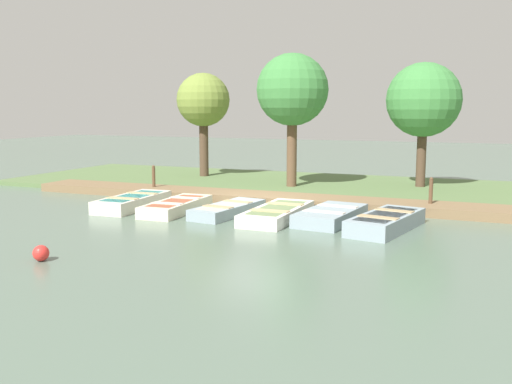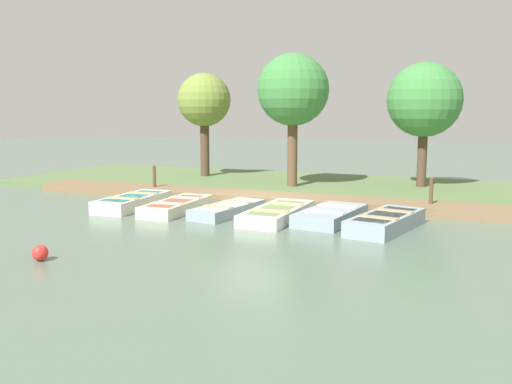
{
  "view_description": "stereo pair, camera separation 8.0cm",
  "coord_description": "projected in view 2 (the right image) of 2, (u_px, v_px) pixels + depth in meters",
  "views": [
    {
      "loc": [
        16.33,
        6.94,
        3.08
      ],
      "look_at": [
        0.88,
        0.54,
        0.65
      ],
      "focal_mm": 40.0,
      "sensor_mm": 36.0,
      "label": 1
    },
    {
      "loc": [
        16.3,
        7.01,
        3.08
      ],
      "look_at": [
        0.88,
        0.54,
        0.65
      ],
      "focal_mm": 40.0,
      "sensor_mm": 36.0,
      "label": 2
    }
  ],
  "objects": [
    {
      "name": "mooring_post_near",
      "position": [
        154.0,
        180.0,
        20.73
      ],
      "size": [
        0.11,
        0.11,
        1.08
      ],
      "color": "brown",
      "rests_on": "ground_plane"
    },
    {
      "name": "buoy",
      "position": [
        40.0,
        253.0,
        11.68
      ],
      "size": [
        0.33,
        0.33,
        0.33
      ],
      "color": "red",
      "rests_on": "ground_plane"
    },
    {
      "name": "park_tree_far_left",
      "position": [
        204.0,
        101.0,
        24.74
      ],
      "size": [
        2.31,
        2.31,
        4.64
      ],
      "color": "#4C3828",
      "rests_on": "ground_plane"
    },
    {
      "name": "rowboat_1",
      "position": [
        177.0,
        206.0,
        17.26
      ],
      "size": [
        3.04,
        1.19,
        0.36
      ],
      "rotation": [
        0.0,
        0.0,
        0.05
      ],
      "color": "beige",
      "rests_on": "ground_plane"
    },
    {
      "name": "park_tree_center",
      "position": [
        424.0,
        101.0,
        21.24
      ],
      "size": [
        2.78,
        2.78,
        4.82
      ],
      "color": "#4C3828",
      "rests_on": "ground_plane"
    },
    {
      "name": "park_tree_left",
      "position": [
        293.0,
        91.0,
        21.3
      ],
      "size": [
        2.7,
        2.7,
        5.16
      ],
      "color": "brown",
      "rests_on": "ground_plane"
    },
    {
      "name": "rowboat_2",
      "position": [
        228.0,
        209.0,
        16.75
      ],
      "size": [
        2.9,
        1.35,
        0.34
      ],
      "rotation": [
        0.0,
        0.0,
        -0.13
      ],
      "color": "#8C9EA8",
      "rests_on": "ground_plane"
    },
    {
      "name": "rowboat_4",
      "position": [
        331.0,
        215.0,
        15.7
      ],
      "size": [
        2.85,
        1.53,
        0.38
      ],
      "rotation": [
        0.0,
        0.0,
        -0.11
      ],
      "color": "#8C9EA8",
      "rests_on": "ground_plane"
    },
    {
      "name": "dock_walkway",
      "position": [
        264.0,
        198.0,
        18.99
      ],
      "size": [
        1.57,
        17.58,
        0.28
      ],
      "color": "brown",
      "rests_on": "ground_plane"
    },
    {
      "name": "rowboat_5",
      "position": [
        386.0,
        222.0,
        14.65
      ],
      "size": [
        3.13,
        1.66,
        0.44
      ],
      "rotation": [
        0.0,
        0.0,
        -0.2
      ],
      "color": "#8C9EA8",
      "rests_on": "ground_plane"
    },
    {
      "name": "rowboat_0",
      "position": [
        133.0,
        202.0,
        17.93
      ],
      "size": [
        3.04,
        1.23,
        0.41
      ],
      "rotation": [
        0.0,
        0.0,
        0.04
      ],
      "color": "beige",
      "rests_on": "ground_plane"
    },
    {
      "name": "shore_bank",
      "position": [
        301.0,
        186.0,
        22.55
      ],
      "size": [
        8.0,
        24.0,
        0.16
      ],
      "color": "#567042",
      "rests_on": "ground_plane"
    },
    {
      "name": "rowboat_3",
      "position": [
        277.0,
        213.0,
        16.09
      ],
      "size": [
        3.27,
        1.18,
        0.36
      ],
      "rotation": [
        0.0,
        0.0,
        -0.0
      ],
      "color": "silver",
      "rests_on": "ground_plane"
    },
    {
      "name": "ground_plane",
      "position": [
        251.0,
        208.0,
        18.0
      ],
      "size": [
        80.0,
        80.0,
        0.0
      ],
      "primitive_type": "plane",
      "color": "#566B5B"
    },
    {
      "name": "mooring_post_far",
      "position": [
        431.0,
        195.0,
        17.02
      ],
      "size": [
        0.11,
        0.11,
        1.08
      ],
      "color": "brown",
      "rests_on": "ground_plane"
    }
  ]
}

